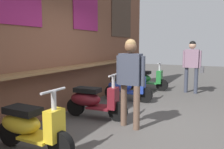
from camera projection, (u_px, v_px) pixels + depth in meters
ground_plane at (140, 126)px, 4.51m from camera, size 28.63×28.63×0.00m
market_stall_facade at (55, 31)px, 5.18m from camera, size 10.22×0.61×3.73m
scooter_yellow at (29, 126)px, 3.40m from camera, size 0.46×1.40×0.97m
scooter_maroon at (92, 100)px, 4.97m from camera, size 0.49×1.40×0.97m
scooter_blue at (125, 87)px, 6.52m from camera, size 0.46×1.40×0.97m
scooter_green at (146, 79)px, 8.12m from camera, size 0.46×1.40×0.97m
shopper_with_handbag at (192, 61)px, 7.47m from camera, size 0.27×0.66×1.68m
shopper_browsing at (130, 74)px, 4.31m from camera, size 0.23×0.57×1.66m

